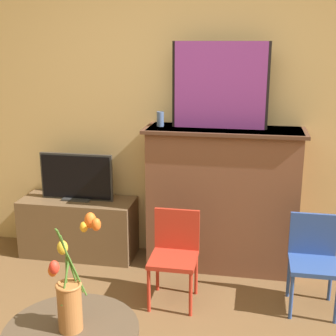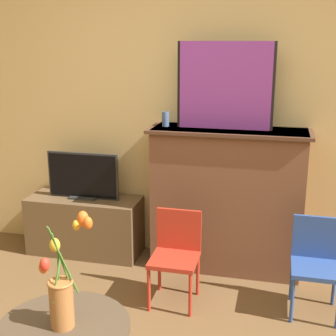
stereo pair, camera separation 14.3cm
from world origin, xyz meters
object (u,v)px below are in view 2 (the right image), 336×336
at_px(vase_tulips, 63,289).
at_px(chair_blue, 316,260).
at_px(tv_monitor, 83,177).
at_px(chair_red, 176,251).
at_px(painting, 225,86).

bearing_deg(vase_tulips, chair_blue, 43.69).
height_order(tv_monitor, chair_red, tv_monitor).
xyz_separation_m(chair_red, vase_tulips, (-0.30, -1.08, 0.27)).
bearing_deg(vase_tulips, chair_red, 74.46).
bearing_deg(chair_blue, chair_red, -174.55).
relative_size(chair_red, chair_blue, 1.00).
relative_size(chair_blue, vase_tulips, 1.16).
relative_size(painting, vase_tulips, 1.30).
height_order(painting, chair_red, painting).
distance_m(painting, vase_tulips, 1.91).
bearing_deg(tv_monitor, chair_blue, -14.25).
distance_m(chair_red, chair_blue, 0.92).
relative_size(painting, tv_monitor, 1.17).
distance_m(tv_monitor, vase_tulips, 1.74).
xyz_separation_m(painting, chair_blue, (0.69, -0.48, -1.07)).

